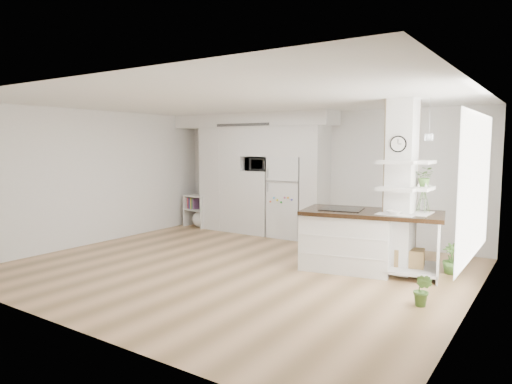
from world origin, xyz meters
The scene contains 14 objects.
floor centered at (0.00, 0.00, 0.00)m, with size 7.00×6.00×0.01m, color tan.
room centered at (0.00, 0.00, 1.86)m, with size 7.04×6.04×2.72m.
cabinet_wall centered at (-1.45, 2.67, 1.51)m, with size 4.00×0.71×2.70m.
refrigerator centered at (-0.53, 2.68, 0.88)m, with size 0.78×0.69×1.75m.
column centered at (2.38, 1.13, 1.35)m, with size 0.69×0.90×2.70m.
window centered at (3.48, 0.30, 1.50)m, with size 2.40×2.40×0.00m, color white.
pendant_light centered at (1.70, 0.15, 2.12)m, with size 0.12×0.12×0.10m, color white.
kitchen_island centered at (1.65, 1.03, 0.50)m, with size 2.30×1.40×1.53m.
bookshelf centered at (-2.97, 2.50, 0.33)m, with size 0.69×0.45×0.78m.
floor_plant_a centered at (3.00, -0.14, 0.21)m, with size 0.23×0.19×0.42m, color #406729.
floor_plant_b centered at (3.00, 1.62, 0.24)m, with size 0.27×0.27×0.48m, color #406729.
microwave centered at (-1.27, 2.62, 1.57)m, with size 0.54×0.37×0.30m, color #2D2D2D.
shelf_plant centered at (2.63, 1.30, 1.52)m, with size 0.27×0.23×0.30m, color #406729.
decor_bowl centered at (2.30, 0.90, 1.00)m, with size 0.22×0.22×0.05m, color white.
Camera 1 is at (4.35, -5.87, 2.02)m, focal length 32.00 mm.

